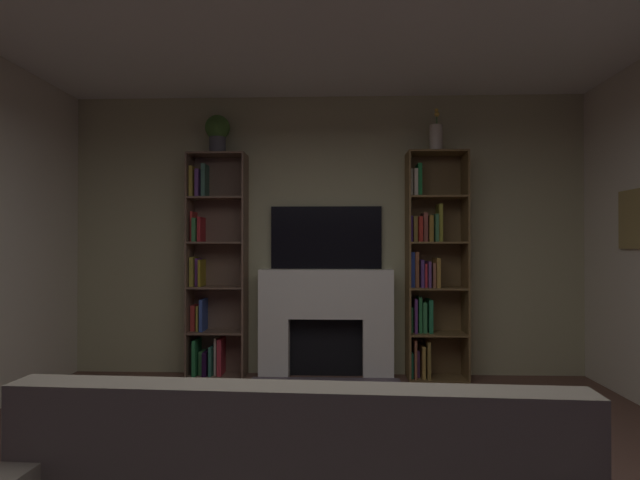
{
  "coord_description": "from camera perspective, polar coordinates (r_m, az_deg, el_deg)",
  "views": [
    {
      "loc": [
        0.13,
        -2.41,
        1.31
      ],
      "look_at": [
        0.0,
        1.13,
        1.34
      ],
      "focal_mm": 29.04,
      "sensor_mm": 36.0,
      "label": 1
    }
  ],
  "objects": [
    {
      "name": "wall_back_accent",
      "position": [
        5.28,
        0.71,
        0.56
      ],
      "size": [
        5.26,
        0.06,
        2.81
      ],
      "primitive_type": "cube",
      "color": "tan",
      "rests_on": "ground_plane"
    },
    {
      "name": "fireplace",
      "position": [
        5.17,
        0.66,
        -8.72
      ],
      "size": [
        1.41,
        0.56,
        1.06
      ],
      "color": "white",
      "rests_on": "ground_plane"
    },
    {
      "name": "potted_plant",
      "position": [
        5.36,
        -11.22,
        11.63
      ],
      "size": [
        0.25,
        0.25,
        0.39
      ],
      "color": "#4A4A51",
      "rests_on": "bookshelf_left"
    },
    {
      "name": "tv",
      "position": [
        5.22,
        0.69,
        0.27
      ],
      "size": [
        1.11,
        0.06,
        0.63
      ],
      "primitive_type": "cube",
      "color": "black",
      "rests_on": "fireplace"
    },
    {
      "name": "coffee_table",
      "position": [
        2.36,
        -2.27,
        -23.65
      ],
      "size": [
        0.86,
        0.54,
        0.44
      ],
      "color": "brown",
      "rests_on": "ground_plane"
    },
    {
      "name": "vase_with_flowers",
      "position": [
        5.29,
        12.67,
        10.95
      ],
      "size": [
        0.13,
        0.13,
        0.43
      ],
      "color": "beige",
      "rests_on": "bookshelf_right"
    },
    {
      "name": "bookshelf_right",
      "position": [
        5.2,
        11.98,
        -3.22
      ],
      "size": [
        0.57,
        0.33,
        2.21
      ],
      "color": "brown",
      "rests_on": "ground_plane"
    },
    {
      "name": "bookshelf_left",
      "position": [
        5.3,
        -11.75,
        -3.72
      ],
      "size": [
        0.57,
        0.3,
        2.21
      ],
      "color": "brown",
      "rests_on": "ground_plane"
    }
  ]
}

